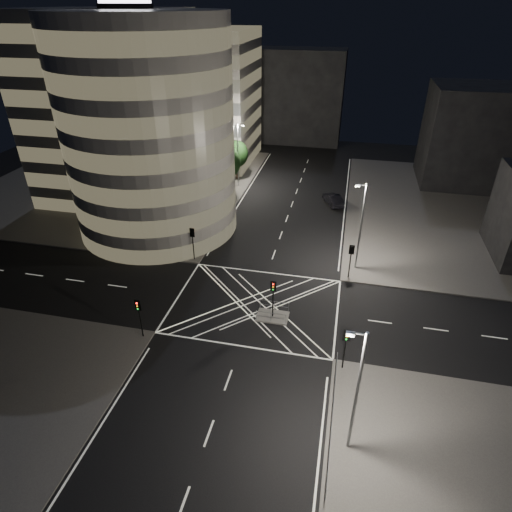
% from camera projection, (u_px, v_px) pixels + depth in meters
% --- Properties ---
extents(ground, '(120.00, 120.00, 0.00)m').
position_uv_depth(ground, '(256.00, 305.00, 42.42)').
color(ground, black).
rests_on(ground, ground).
extents(sidewalk_far_left, '(42.00, 42.00, 0.15)m').
position_uv_depth(sidewalk_far_left, '(119.00, 183.00, 70.36)').
color(sidewalk_far_left, '#53504E').
rests_on(sidewalk_far_left, ground).
extents(sidewalk_far_right, '(42.00, 42.00, 0.15)m').
position_uv_depth(sidewalk_far_right, '(500.00, 216.00, 59.60)').
color(sidewalk_far_right, '#53504E').
rests_on(sidewalk_far_right, ground).
extents(central_island, '(3.00, 2.00, 0.15)m').
position_uv_depth(central_island, '(273.00, 316.00, 40.76)').
color(central_island, slate).
rests_on(central_island, ground).
extents(office_tower_curved, '(30.00, 29.00, 27.20)m').
position_uv_depth(office_tower_curved, '(131.00, 120.00, 55.43)').
color(office_tower_curved, gray).
rests_on(office_tower_curved, sidewalk_far_left).
extents(office_block_rear, '(24.00, 16.00, 22.00)m').
position_uv_depth(office_block_rear, '(186.00, 97.00, 75.91)').
color(office_block_rear, gray).
rests_on(office_block_rear, sidewalk_far_left).
extents(building_right_far, '(14.00, 12.00, 15.00)m').
position_uv_depth(building_right_far, '(472.00, 136.00, 67.14)').
color(building_right_far, black).
rests_on(building_right_far, sidewalk_far_right).
extents(building_far_end, '(18.00, 8.00, 18.00)m').
position_uv_depth(building_far_end, '(298.00, 97.00, 87.07)').
color(building_far_end, black).
rests_on(building_far_end, ground).
extents(tree_a, '(3.97, 3.97, 6.92)m').
position_uv_depth(tree_a, '(184.00, 214.00, 49.44)').
color(tree_a, black).
rests_on(tree_a, sidewalk_far_left).
extents(tree_b, '(4.59, 4.59, 7.34)m').
position_uv_depth(tree_b, '(201.00, 193.00, 54.43)').
color(tree_b, black).
rests_on(tree_b, sidewalk_far_left).
extents(tree_c, '(4.58, 4.58, 7.13)m').
position_uv_depth(tree_c, '(215.00, 178.00, 59.56)').
color(tree_c, black).
rests_on(tree_c, sidewalk_far_left).
extents(tree_d, '(4.30, 4.30, 7.34)m').
position_uv_depth(tree_d, '(226.00, 162.00, 64.39)').
color(tree_d, black).
rests_on(tree_d, sidewalk_far_left).
extents(tree_e, '(3.76, 3.76, 6.46)m').
position_uv_depth(tree_e, '(237.00, 154.00, 69.71)').
color(tree_e, black).
rests_on(tree_e, sidewalk_far_left).
extents(traffic_signal_fl, '(0.55, 0.22, 4.00)m').
position_uv_depth(traffic_signal_fl, '(193.00, 238.00, 48.24)').
color(traffic_signal_fl, black).
rests_on(traffic_signal_fl, sidewalk_far_left).
extents(traffic_signal_nl, '(0.55, 0.22, 4.00)m').
position_uv_depth(traffic_signal_nl, '(139.00, 312.00, 36.86)').
color(traffic_signal_nl, black).
rests_on(traffic_signal_nl, sidewalk_near_left).
extents(traffic_signal_fr, '(0.55, 0.22, 4.00)m').
position_uv_depth(traffic_signal_fr, '(351.00, 255.00, 44.98)').
color(traffic_signal_fr, black).
rests_on(traffic_signal_fr, sidewalk_far_right).
extents(traffic_signal_nr, '(0.55, 0.22, 4.00)m').
position_uv_depth(traffic_signal_nr, '(346.00, 342.00, 33.60)').
color(traffic_signal_nr, black).
rests_on(traffic_signal_nr, sidewalk_near_right).
extents(traffic_signal_island, '(0.55, 0.22, 4.00)m').
position_uv_depth(traffic_signal_island, '(273.00, 292.00, 39.29)').
color(traffic_signal_island, black).
rests_on(traffic_signal_island, central_island).
extents(street_lamp_left_near, '(1.25, 0.25, 10.00)m').
position_uv_depth(street_lamp_left_near, '(201.00, 198.00, 51.36)').
color(street_lamp_left_near, slate).
rests_on(street_lamp_left_near, sidewalk_far_left).
extents(street_lamp_left_far, '(1.25, 0.25, 10.00)m').
position_uv_depth(street_lamp_left_far, '(238.00, 153.00, 66.43)').
color(street_lamp_left_far, slate).
rests_on(street_lamp_left_far, sidewalk_far_left).
extents(street_lamp_right_far, '(1.25, 0.25, 10.00)m').
position_uv_depth(street_lamp_right_far, '(361.00, 224.00, 45.35)').
color(street_lamp_right_far, slate).
rests_on(street_lamp_right_far, sidewalk_far_right).
extents(street_lamp_right_near, '(1.25, 0.25, 10.00)m').
position_uv_depth(street_lamp_right_near, '(356.00, 390.00, 26.10)').
color(street_lamp_right_near, slate).
rests_on(street_lamp_right_near, sidewalk_near_right).
extents(railing_near_right, '(0.06, 11.70, 1.10)m').
position_uv_depth(railing_near_right, '(332.00, 415.00, 30.35)').
color(railing_near_right, slate).
rests_on(railing_near_right, sidewalk_near_right).
extents(railing_island_south, '(2.80, 0.06, 1.10)m').
position_uv_depth(railing_island_south, '(271.00, 317.00, 39.68)').
color(railing_island_south, slate).
rests_on(railing_island_south, central_island).
extents(railing_island_north, '(2.80, 0.06, 1.10)m').
position_uv_depth(railing_island_north, '(274.00, 306.00, 41.19)').
color(railing_island_north, slate).
rests_on(railing_island_north, central_island).
extents(sedan, '(3.56, 5.08, 1.59)m').
position_uv_depth(sedan, '(333.00, 199.00, 62.86)').
color(sedan, black).
rests_on(sedan, ground).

